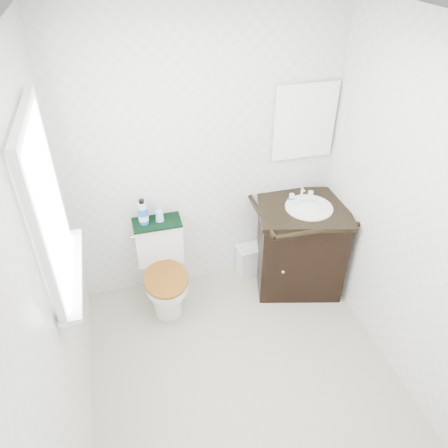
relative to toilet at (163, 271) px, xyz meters
name	(u,v)px	position (x,y,z in m)	size (l,w,h in m)	color
floor	(246,379)	(0.44, -0.97, -0.33)	(2.40, 2.40, 0.00)	#B4AD91
ceiling	(262,31)	(0.44, -0.97, 2.07)	(2.40, 2.40, 0.00)	white
wall_back	(205,161)	(0.44, 0.23, 0.87)	(2.40, 2.40, 0.00)	silver
wall_left	(52,288)	(-0.66, -0.97, 0.87)	(2.40, 2.40, 0.00)	silver
wall_right	(417,224)	(1.54, -0.97, 0.87)	(2.40, 2.40, 0.00)	silver
window	(45,206)	(-0.63, -0.72, 1.22)	(0.02, 0.70, 0.90)	white
mirror	(305,122)	(1.25, 0.20, 1.12)	(0.50, 0.02, 0.60)	silver
toilet	(163,271)	(0.00, 0.00, 0.00)	(0.40, 0.62, 0.74)	white
vanity	(300,243)	(1.21, -0.07, 0.10)	(0.88, 0.80, 0.92)	black
trash_bin	(249,261)	(0.81, 0.13, -0.17)	(0.24, 0.20, 0.32)	silver
towel	(157,223)	(0.00, 0.12, 0.42)	(0.39, 0.22, 0.02)	black
mouthwash_bottle	(143,213)	(-0.10, 0.13, 0.53)	(0.08, 0.08, 0.22)	blue
cup	(160,216)	(0.03, 0.13, 0.48)	(0.07, 0.07, 0.09)	#97BBF7
soap_bar	(291,199)	(1.14, 0.05, 0.50)	(0.07, 0.05, 0.02)	#166D62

